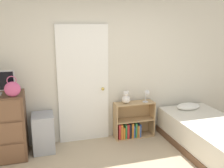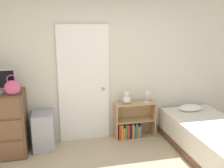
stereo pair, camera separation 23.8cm
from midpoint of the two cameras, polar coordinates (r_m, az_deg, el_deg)
wall_back at (r=4.47m, az=-0.56°, el=3.23°), size 10.00×0.06×2.55m
door_closed at (r=4.41m, az=-4.89°, el=-0.11°), size 0.89×0.09×2.08m
handbag at (r=3.93m, az=-20.26°, el=-0.74°), size 0.23×0.09×0.31m
storage_bin at (r=4.41m, az=-13.87°, el=-10.39°), size 0.35×0.42×0.64m
bookshelf at (r=4.73m, az=6.02°, el=-9.24°), size 0.75×0.26×0.67m
teddy_bear at (r=4.52m, az=4.86°, el=-3.28°), size 0.15×0.15×0.23m
desk_lamp at (r=4.60m, az=9.64°, el=-2.37°), size 0.12×0.11×0.23m
bed at (r=4.51m, az=23.24°, el=-11.47°), size 1.03×1.99×0.61m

